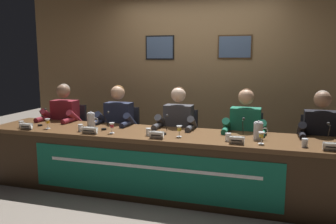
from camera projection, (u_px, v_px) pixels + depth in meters
The scene contains 34 objects.
ground_plane at pixel (168, 192), 4.13m from camera, with size 12.00×12.00×0.00m, color #70665B.
wall_back_panelled at pixel (197, 77), 5.37m from camera, with size 5.73×0.14×2.60m.
conference_table at pixel (165, 154), 3.94m from camera, with size 4.53×0.81×0.73m.
chair_far_left at pixel (71, 136), 5.11m from camera, with size 0.44×0.45×0.91m.
panelist_far_left at pixel (62, 121), 4.88m from camera, with size 0.51×0.48×1.23m.
nameplate_far_left at pixel (26, 126), 4.22m from camera, with size 0.16×0.06×0.08m.
juice_glass_far_left at pixel (48, 122), 4.27m from camera, with size 0.06×0.06×0.12m.
water_cup_far_left at pixel (21, 125), 4.33m from camera, with size 0.06×0.06×0.08m.
microphone_far_left at pixel (42, 120), 4.47m from camera, with size 0.06×0.17×0.22m.
chair_left at pixel (123, 140), 4.86m from camera, with size 0.44×0.45×0.91m.
panelist_left at pixel (116, 124), 4.63m from camera, with size 0.51×0.48×1.23m.
nameplate_left at pixel (89, 130), 3.98m from camera, with size 0.19×0.06×0.08m.
juice_glass_left at pixel (112, 126), 4.01m from camera, with size 0.06×0.06×0.12m.
water_cup_left at pixel (81, 128), 4.12m from camera, with size 0.06×0.06×0.08m.
microphone_left at pixel (105, 123), 4.22m from camera, with size 0.06×0.17×0.22m.
chair_center at pixel (181, 145), 4.62m from camera, with size 0.44×0.45×0.91m.
panelist_center at pixel (177, 128), 4.39m from camera, with size 0.51×0.48×1.23m.
nameplate_center at pixel (156, 135), 3.74m from camera, with size 0.16×0.06×0.08m.
juice_glass_center at pixel (179, 129), 3.82m from camera, with size 0.06×0.06×0.12m.
water_cup_center at pixel (148, 132), 3.89m from camera, with size 0.06×0.06×0.08m.
microphone_center at pixel (165, 128), 3.97m from camera, with size 0.06×0.17×0.22m.
chair_right at pixel (245, 150), 4.37m from camera, with size 0.44×0.45×0.91m.
panelist_right at pixel (245, 132), 4.14m from camera, with size 0.51×0.48×1.23m.
nameplate_right at pixel (237, 140), 3.51m from camera, with size 0.15×0.06×0.08m.
juice_glass_right at pixel (261, 136), 3.51m from camera, with size 0.06×0.06×0.12m.
water_cup_right at pixel (228, 137), 3.64m from camera, with size 0.06×0.06×0.08m.
microphone_right at pixel (243, 131), 3.76m from camera, with size 0.06×0.17×0.22m.
chair_far_right at pixel (317, 155), 4.13m from camera, with size 0.44×0.45×0.91m.
panelist_far_right at pixel (321, 136), 3.90m from camera, with size 0.51×0.48×1.23m.
nameplate_far_right at pixel (332, 147), 3.25m from camera, with size 0.15×0.06×0.08m.
water_cup_far_right at pixel (305, 143), 3.39m from camera, with size 0.06×0.06×0.08m.
microphone_far_right at pixel (329, 137), 3.49m from camera, with size 0.06×0.17×0.22m.
water_pitcher_left_side at pixel (91, 120), 4.32m from camera, with size 0.15×0.10×0.21m.
water_pitcher_right_side at pixel (258, 131), 3.70m from camera, with size 0.15×0.10×0.21m.
Camera 1 is at (1.16, -3.76, 1.60)m, focal length 36.84 mm.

